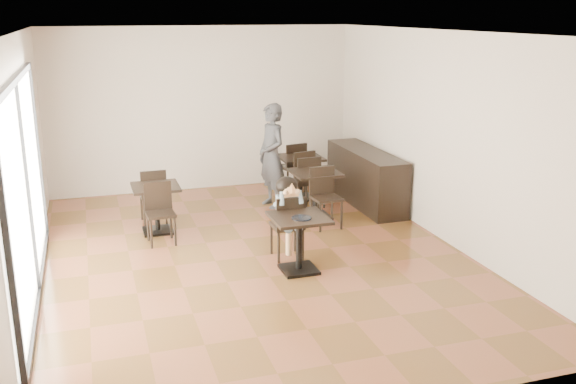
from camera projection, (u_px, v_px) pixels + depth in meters
name	position (u px, v px, depth m)	size (l,w,h in m)	color
floor	(255.00, 256.00, 9.40)	(6.00, 8.00, 0.01)	brown
ceiling	(251.00, 32.00, 8.52)	(6.00, 8.00, 0.01)	white
wall_back	(202.00, 109.00, 12.63)	(6.00, 0.01, 3.20)	beige
wall_front	(375.00, 246.00, 5.29)	(6.00, 0.01, 3.20)	beige
wall_left	(23.00, 164.00, 8.09)	(0.01, 8.00, 3.20)	beige
wall_right	(443.00, 137.00, 9.83)	(0.01, 8.00, 3.20)	beige
storefront_window	(25.00, 190.00, 7.70)	(0.04, 4.50, 2.60)	white
child_table	(299.00, 244.00, 8.77)	(0.75, 0.75, 0.79)	black
child_chair	(287.00, 226.00, 9.25)	(0.43, 0.43, 0.95)	black
child	(287.00, 218.00, 9.22)	(0.43, 0.60, 1.20)	slate
plate	(301.00, 218.00, 8.57)	(0.27, 0.27, 0.02)	black
pizza_slice	(291.00, 192.00, 8.92)	(0.28, 0.21, 0.06)	#EED081
adult_patron	(272.00, 156.00, 11.57)	(0.69, 0.45, 1.89)	#3B3C41
cafe_table_mid	(315.00, 195.00, 11.06)	(0.78, 0.78, 0.82)	black
cafe_table_left	(157.00, 209.00, 10.33)	(0.74, 0.74, 0.78)	black
cafe_table_back	(300.00, 178.00, 12.17)	(0.78, 0.78, 0.83)	black
chair_mid_a	(305.00, 182.00, 11.54)	(0.45, 0.45, 0.99)	black
chair_mid_b	(326.00, 199.00, 10.53)	(0.45, 0.45, 0.99)	black
chair_left_a	(153.00, 195.00, 10.81)	(0.42, 0.42, 0.94)	black
chair_left_b	(161.00, 214.00, 9.80)	(0.42, 0.42, 0.94)	black
chair_back_a	(291.00, 167.00, 12.66)	(0.45, 0.45, 0.99)	black
chair_back_b	(310.00, 180.00, 11.65)	(0.45, 0.45, 0.99)	black
service_counter	(366.00, 177.00, 11.86)	(0.60, 2.40, 1.00)	black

